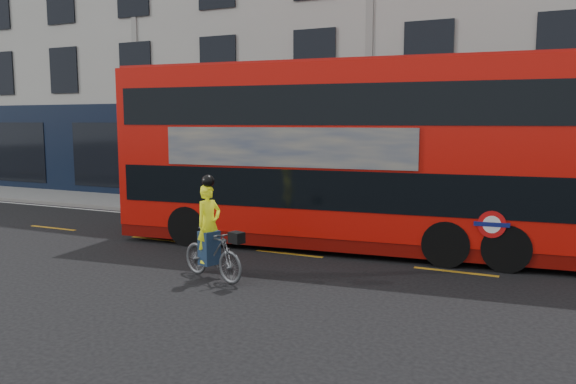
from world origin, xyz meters
The scene contains 8 objects.
ground centered at (0.00, 0.00, 0.00)m, with size 120.00×120.00×0.00m, color black.
pavement centered at (0.00, 6.50, 0.06)m, with size 60.00×3.00×0.12m, color gray.
kerb centered at (0.00, 5.00, 0.07)m, with size 60.00×0.12×0.13m, color slate.
building_terrace centered at (0.00, 12.94, 7.49)m, with size 50.00×10.07×15.00m.
road_edge_line centered at (0.00, 4.70, 0.00)m, with size 58.00×0.10×0.01m, color silver.
lane_dashes centered at (0.00, 1.50, 0.00)m, with size 58.00×0.12×0.01m, color #C58817, non-canonical shape.
bus centered at (0.91, 2.79, 2.42)m, with size 11.89×3.74×4.72m.
cyclist centered at (-0.53, -1.20, 0.73)m, with size 1.86×1.04×2.18m.
Camera 1 is at (5.69, -10.85, 3.27)m, focal length 35.00 mm.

